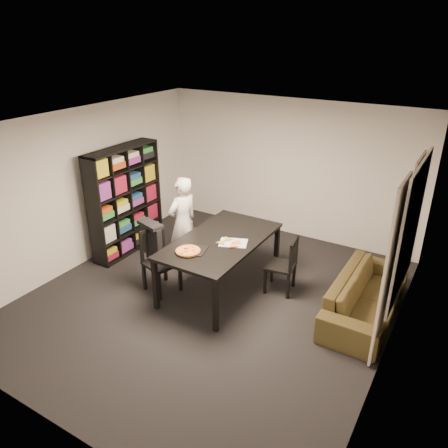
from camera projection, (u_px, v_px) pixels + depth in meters
The scene contains 16 objects.
room at pixel (210, 219), 6.03m from camera, with size 5.01×5.51×2.61m.
window_pane at pixel (410, 230), 5.25m from camera, with size 0.02×1.40×1.60m, color black.
window_frame at pixel (410, 230), 5.25m from camera, with size 0.03×1.52×1.72m, color white.
curtain_left at pixel (389, 272), 5.03m from camera, with size 0.03×0.70×2.25m, color beige.
curtain_right at pixel (406, 238), 5.84m from camera, with size 0.03×0.70×2.25m, color beige.
bookshelf at pixel (126, 200), 7.65m from camera, with size 0.35×1.50×1.90m, color black.
dining_table at pixel (221, 244), 6.54m from camera, with size 1.12×2.01×0.84m.
chair_left at pixel (157, 255), 6.62m from camera, with size 0.57×0.57×0.99m.
chair_right at pixel (286, 262), 6.55m from camera, with size 0.47×0.47×0.90m.
draped_jacket at pixel (151, 238), 6.61m from camera, with size 0.47×0.31×0.55m.
person at pixel (183, 222), 7.21m from camera, with size 0.57×0.37×1.57m, color silver.
baking_tray at pixel (192, 250), 6.19m from camera, with size 0.40×0.32×0.01m, color black.
pepperoni_pizza at pixel (188, 251), 6.11m from camera, with size 0.35×0.35×0.03m.
kitchen_towel at pixel (233, 243), 6.39m from camera, with size 0.40×0.30×0.01m, color white.
pizza_slices at pixel (230, 242), 6.38m from camera, with size 0.37×0.31×0.01m, color #DA8444, non-canonical shape.
sofa at pixel (366, 296), 6.11m from camera, with size 2.01×0.79×0.59m, color #3A2F17.
Camera 1 is at (3.01, -4.64, 3.73)m, focal length 35.00 mm.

